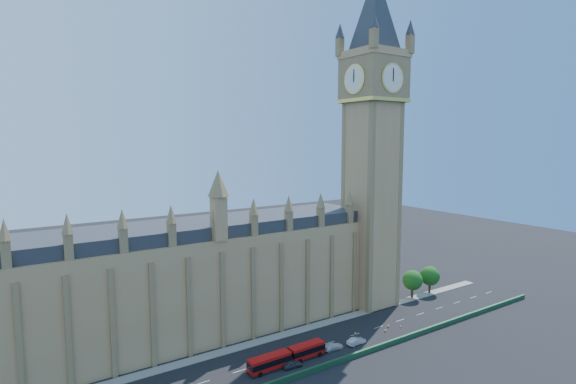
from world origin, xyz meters
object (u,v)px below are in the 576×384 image
car_white (333,346)px  car_grey (292,364)px  red_bus (287,357)px  car_silver (356,341)px

car_white → car_grey: bearing=100.3°
car_grey → car_white: 12.48m
red_bus → car_white: size_ratio=3.56×
red_bus → car_silver: 18.67m
car_silver → car_white: car_silver is taller
car_grey → car_silver: car_silver is taller
red_bus → car_grey: 2.06m
red_bus → car_silver: red_bus is taller
red_bus → car_white: 12.41m
car_grey → car_white: (12.36, 1.66, 0.02)m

